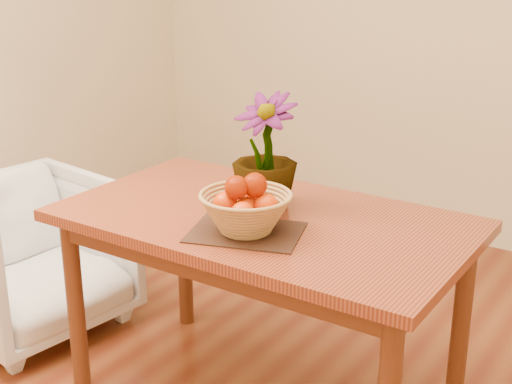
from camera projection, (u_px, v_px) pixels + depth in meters
The scene contains 7 objects.
wall_back at pixel (462, 1), 3.78m from camera, with size 4.00×0.02×2.70m, color beige.
table at pixel (263, 239), 2.47m from camera, with size 1.40×0.80×0.75m.
placemat at pixel (246, 232), 2.29m from camera, with size 0.35×0.26×0.01m, color #351D13.
wicker_basket at pixel (246, 214), 2.27m from camera, with size 0.30×0.30×0.12m.
orange_pile at pixel (246, 196), 2.25m from camera, with size 0.20×0.19×0.14m.
potted_plant at pixel (265, 152), 2.45m from camera, with size 0.23×0.23×0.41m, color #1D4814.
armchair at pixel (30, 250), 3.12m from camera, with size 0.71×0.67×0.73m, color gray.
Camera 1 is at (1.24, -1.62, 1.62)m, focal length 50.00 mm.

